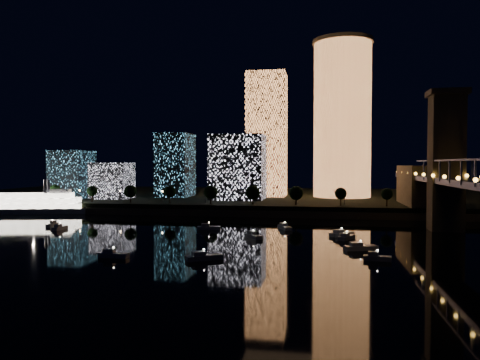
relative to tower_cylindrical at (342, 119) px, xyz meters
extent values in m
plane|color=black|center=(-33.02, -145.65, -49.37)|extent=(520.00, 520.00, 0.00)
cube|color=black|center=(-33.02, 14.35, -46.87)|extent=(420.00, 160.00, 5.00)
cube|color=#6B5E4C|center=(-33.02, -63.65, -47.87)|extent=(420.00, 6.00, 3.00)
cylinder|color=#FF9851|center=(0.00, 0.00, -1.13)|extent=(32.00, 32.00, 86.49)
cylinder|color=#6B5E4C|center=(0.00, 0.00, 43.12)|extent=(34.00, 34.00, 2.00)
cube|color=#FF9851|center=(-43.06, 0.93, -8.64)|extent=(22.46, 22.46, 71.47)
cube|color=white|center=(-55.47, -26.22, -27.21)|extent=(27.89, 23.60, 34.32)
cube|color=#52B3E0|center=(-94.69, -12.29, -26.23)|extent=(18.14, 23.58, 36.28)
cube|color=white|center=(-124.19, -32.17, -34.60)|extent=(19.55, 17.77, 19.55)
cube|color=#52B3E0|center=(-147.70, -32.55, -31.27)|extent=(18.72, 20.59, 26.21)
cube|color=#6B5E4C|center=(31.98, -95.65, -25.37)|extent=(11.00, 9.00, 48.00)
cube|color=#6B5E4C|center=(31.98, -95.65, -0.37)|extent=(13.00, 11.00, 2.00)
cube|color=navy|center=(26.98, -145.65, -24.37)|extent=(0.50, 150.00, 0.50)
cube|color=#6B5E4C|center=(31.98, -45.65, -37.87)|extent=(12.00, 40.00, 23.00)
cube|color=navy|center=(26.98, -133.65, -27.87)|extent=(0.50, 0.50, 7.00)
cube|color=navy|center=(26.98, -109.65, -27.87)|extent=(0.50, 0.50, 7.00)
cube|color=navy|center=(26.98, -85.65, -27.87)|extent=(0.50, 0.50, 7.00)
sphere|color=#FFAE38|center=(26.48, -145.65, -29.57)|extent=(1.20, 1.20, 1.20)
sphere|color=#FFAE38|center=(26.48, -100.65, -29.57)|extent=(1.20, 1.20, 1.20)
sphere|color=#FFAE38|center=(26.48, -55.65, -29.57)|extent=(1.20, 1.20, 1.20)
cube|color=silver|center=(-148.43, -67.67, -48.07)|extent=(53.35, 24.22, 2.60)
cube|color=white|center=(-148.43, -67.67, -45.58)|extent=(48.88, 22.11, 2.38)
cube|color=white|center=(-148.43, -67.67, -43.20)|extent=(44.41, 20.00, 2.38)
cube|color=white|center=(-148.43, -67.67, -40.81)|extent=(37.84, 17.37, 2.38)
cube|color=silver|center=(-135.81, -64.50, -38.75)|extent=(9.99, 8.42, 1.95)
cylinder|color=black|center=(-141.59, -68.19, -36.37)|extent=(1.52, 1.52, 6.50)
cylinder|color=black|center=(-142.65, -63.98, -36.37)|extent=(1.52, 1.52, 6.50)
cube|color=silver|center=(-24.82, -101.87, -48.77)|extent=(5.92, 8.84, 1.20)
cube|color=silver|center=(-25.33, -100.70, -47.67)|extent=(3.22, 3.60, 1.00)
sphere|color=white|center=(-24.82, -101.87, -46.77)|extent=(0.36, 0.36, 0.36)
cube|color=silver|center=(-5.07, -114.57, -48.77)|extent=(8.54, 8.12, 1.20)
cube|color=silver|center=(-6.07, -115.47, -47.67)|extent=(3.88, 3.82, 1.00)
sphere|color=white|center=(-5.07, -114.57, -46.77)|extent=(0.36, 0.36, 0.36)
cube|color=silver|center=(-33.22, -124.33, -48.77)|extent=(6.71, 7.68, 1.20)
cube|color=silver|center=(-33.93, -123.41, -47.67)|extent=(3.26, 3.39, 1.00)
sphere|color=white|center=(-33.22, -124.33, -46.77)|extent=(0.36, 0.36, 0.36)
cube|color=silver|center=(-1.02, -139.46, -48.77)|extent=(9.64, 5.85, 1.20)
cube|color=silver|center=(-2.32, -139.92, -47.67)|extent=(3.83, 3.33, 1.00)
sphere|color=white|center=(-1.02, -139.46, -46.77)|extent=(0.36, 0.36, 0.36)
cube|color=silver|center=(-51.94, -107.34, -48.77)|extent=(8.65, 3.97, 1.20)
cube|color=silver|center=(-53.18, -107.54, -47.67)|extent=(3.22, 2.60, 1.00)
sphere|color=white|center=(-51.94, -107.34, -46.77)|extent=(0.36, 0.36, 0.36)
cube|color=silver|center=(-104.87, -117.18, -48.77)|extent=(2.69, 7.02, 1.20)
cube|color=silver|center=(-104.95, -118.21, -47.67)|extent=(1.96, 2.53, 1.00)
sphere|color=white|center=(-104.87, -117.18, -46.77)|extent=(0.36, 0.36, 0.36)
cube|color=silver|center=(-3.86, -121.65, -48.77)|extent=(5.96, 8.06, 1.20)
cube|color=silver|center=(-4.43, -122.68, -47.67)|extent=(3.10, 3.38, 1.00)
sphere|color=white|center=(-3.86, -121.65, -46.77)|extent=(0.36, 0.36, 0.36)
cube|color=silver|center=(1.81, -153.37, -48.77)|extent=(6.91, 3.04, 1.20)
cube|color=silver|center=(0.82, -153.24, -47.67)|extent=(2.55, 2.04, 1.00)
sphere|color=white|center=(1.81, -153.37, -46.77)|extent=(0.36, 0.36, 0.36)
cube|color=silver|center=(-64.02, -160.80, -48.77)|extent=(7.80, 2.79, 1.20)
cube|color=silver|center=(-65.17, -160.75, -47.67)|extent=(2.78, 2.12, 1.00)
sphere|color=white|center=(-64.02, -160.80, -46.77)|extent=(0.36, 0.36, 0.36)
cube|color=silver|center=(-40.60, -159.66, -48.77)|extent=(9.26, 7.25, 1.20)
cube|color=silver|center=(-41.76, -160.37, -47.67)|extent=(3.95, 3.68, 1.00)
sphere|color=white|center=(-40.60, -159.66, -46.77)|extent=(0.36, 0.36, 0.36)
cube|color=silver|center=(-112.49, -109.73, -48.77)|extent=(2.08, 6.25, 1.20)
cube|color=silver|center=(-112.51, -108.79, -47.67)|extent=(1.65, 2.20, 1.00)
sphere|color=white|center=(-112.49, -109.73, -46.77)|extent=(0.36, 0.36, 0.36)
cylinder|color=black|center=(-143.02, -57.65, -42.37)|extent=(0.70, 0.70, 4.00)
sphere|color=black|center=(-143.02, -57.65, -38.87)|extent=(6.02, 6.02, 6.02)
cylinder|color=black|center=(-123.02, -57.65, -42.37)|extent=(0.70, 0.70, 4.00)
sphere|color=black|center=(-123.02, -57.65, -38.87)|extent=(5.20, 5.20, 5.20)
cylinder|color=black|center=(-103.02, -57.65, -42.37)|extent=(0.70, 0.70, 4.00)
sphere|color=black|center=(-103.02, -57.65, -38.87)|extent=(6.17, 6.17, 6.17)
cylinder|color=black|center=(-83.02, -57.65, -42.37)|extent=(0.70, 0.70, 4.00)
sphere|color=black|center=(-83.02, -57.65, -38.87)|extent=(5.65, 5.65, 5.65)
cylinder|color=black|center=(-63.02, -57.65, -42.37)|extent=(0.70, 0.70, 4.00)
sphere|color=black|center=(-63.02, -57.65, -38.87)|extent=(6.42, 6.42, 6.42)
cylinder|color=black|center=(-43.02, -57.65, -42.37)|extent=(0.70, 0.70, 4.00)
sphere|color=black|center=(-43.02, -57.65, -38.87)|extent=(6.63, 6.63, 6.63)
cylinder|color=black|center=(-23.02, -57.65, -42.37)|extent=(0.70, 0.70, 4.00)
sphere|color=black|center=(-23.02, -57.65, -38.87)|extent=(6.49, 6.49, 6.49)
cylinder|color=black|center=(-3.02, -57.65, -42.37)|extent=(0.70, 0.70, 4.00)
sphere|color=black|center=(-3.02, -57.65, -38.87)|extent=(5.33, 5.33, 5.33)
cylinder|color=black|center=(16.98, -57.65, -42.37)|extent=(0.70, 0.70, 4.00)
sphere|color=black|center=(16.98, -57.65, -38.87)|extent=(5.15, 5.15, 5.15)
cylinder|color=black|center=(-133.02, -51.65, -41.87)|extent=(0.24, 0.24, 5.00)
sphere|color=#FFCC7F|center=(-133.02, -51.65, -39.07)|extent=(0.70, 0.70, 0.70)
cylinder|color=black|center=(-111.02, -51.65, -41.87)|extent=(0.24, 0.24, 5.00)
sphere|color=#FFCC7F|center=(-111.02, -51.65, -39.07)|extent=(0.70, 0.70, 0.70)
cylinder|color=black|center=(-89.02, -51.65, -41.87)|extent=(0.24, 0.24, 5.00)
sphere|color=#FFCC7F|center=(-89.02, -51.65, -39.07)|extent=(0.70, 0.70, 0.70)
cylinder|color=black|center=(-67.02, -51.65, -41.87)|extent=(0.24, 0.24, 5.00)
sphere|color=#FFCC7F|center=(-67.02, -51.65, -39.07)|extent=(0.70, 0.70, 0.70)
cylinder|color=black|center=(-45.02, -51.65, -41.87)|extent=(0.24, 0.24, 5.00)
sphere|color=#FFCC7F|center=(-45.02, -51.65, -39.07)|extent=(0.70, 0.70, 0.70)
cylinder|color=black|center=(-23.02, -51.65, -41.87)|extent=(0.24, 0.24, 5.00)
sphere|color=#FFCC7F|center=(-23.02, -51.65, -39.07)|extent=(0.70, 0.70, 0.70)
cylinder|color=black|center=(-1.02, -51.65, -41.87)|extent=(0.24, 0.24, 5.00)
sphere|color=#FFCC7F|center=(-1.02, -51.65, -39.07)|extent=(0.70, 0.70, 0.70)
camera|label=1|loc=(-12.30, -271.87, -25.47)|focal=35.00mm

